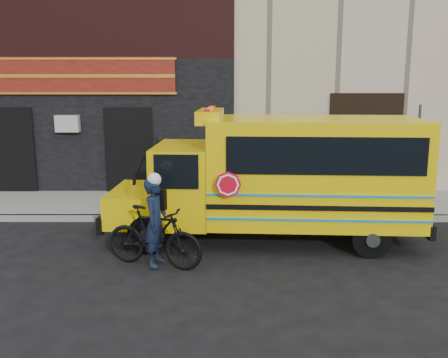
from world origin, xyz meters
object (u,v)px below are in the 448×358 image
at_px(sign_pole, 417,157).
at_px(bicycle, 154,237).
at_px(school_bus, 282,175).
at_px(cyclist, 156,225).

relative_size(sign_pole, bicycle, 1.48).
bearing_deg(bicycle, school_bus, -39.12).
relative_size(school_bus, bicycle, 3.51).
bearing_deg(school_bus, sign_pole, 25.70).
height_order(bicycle, cyclist, cyclist).
height_order(sign_pole, bicycle, sign_pole).
xyz_separation_m(sign_pole, cyclist, (-6.18, -3.34, -0.78)).
bearing_deg(school_bus, cyclist, -148.00).
bearing_deg(school_bus, bicycle, -148.82).
relative_size(school_bus, cyclist, 4.13).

